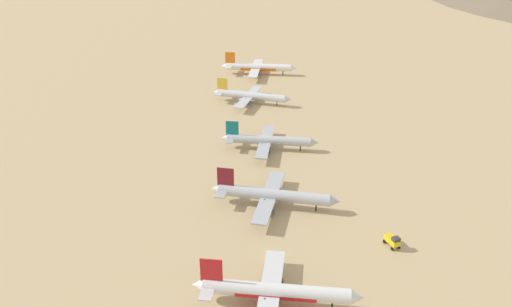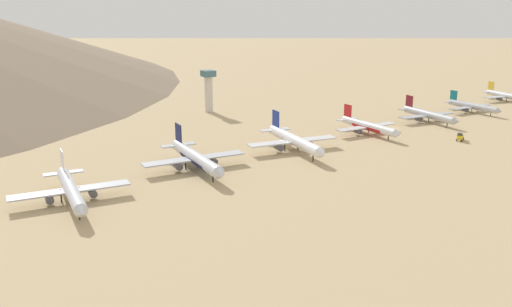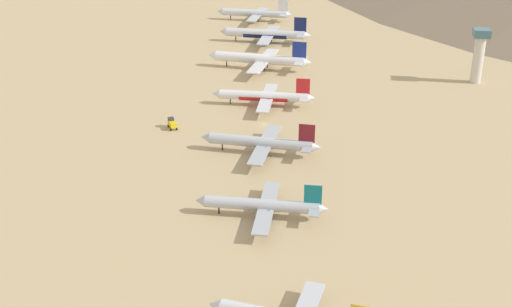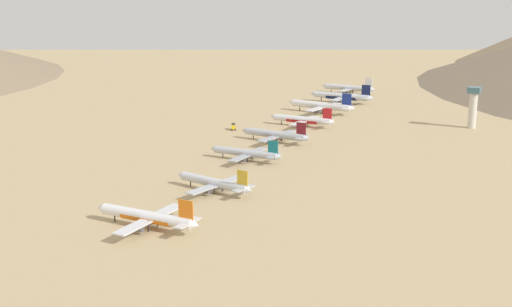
{
  "view_description": "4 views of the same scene",
  "coord_description": "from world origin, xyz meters",
  "px_view_note": "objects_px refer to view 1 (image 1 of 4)",
  "views": [
    {
      "loc": [
        13.01,
        -130.42,
        95.13
      ],
      "look_at": [
        -12.14,
        59.07,
        3.1
      ],
      "focal_mm": 39.16,
      "sensor_mm": 36.0,
      "label": 1
    },
    {
      "loc": [
        202.15,
        -198.01,
        62.88
      ],
      "look_at": [
        21.12,
        -94.89,
        4.68
      ],
      "focal_mm": 37.89,
      "sensor_mm": 36.0,
      "label": 2
    },
    {
      "loc": [
        -31.59,
        237.51,
        97.65
      ],
      "look_at": [
        -2.45,
        40.69,
        6.38
      ],
      "focal_mm": 46.88,
      "sensor_mm": 36.0,
      "label": 3
    },
    {
      "loc": [
        -154.06,
        326.39,
        74.34
      ],
      "look_at": [
        -11.88,
        65.98,
        3.06
      ],
      "focal_mm": 44.62,
      "sensor_mm": 36.0,
      "label": 4
    }
  ],
  "objects_px": {
    "parked_jet_7": "(258,67)",
    "service_truck": "(393,240)",
    "parked_jet_3": "(275,291)",
    "parked_jet_6": "(251,96)",
    "parked_jet_5": "(268,140)",
    "parked_jet_4": "(272,195)"
  },
  "relations": [
    {
      "from": "parked_jet_7",
      "to": "service_truck",
      "type": "xyz_separation_m",
      "value": [
        60.07,
        -157.99,
        -1.96
      ]
    },
    {
      "from": "parked_jet_3",
      "to": "parked_jet_6",
      "type": "relative_size",
      "value": 1.1
    },
    {
      "from": "parked_jet_5",
      "to": "service_truck",
      "type": "distance_m",
      "value": 75.38
    },
    {
      "from": "parked_jet_4",
      "to": "service_truck",
      "type": "distance_m",
      "value": 41.28
    },
    {
      "from": "parked_jet_5",
      "to": "parked_jet_4",
      "type": "bearing_deg",
      "value": -81.57
    },
    {
      "from": "parked_jet_4",
      "to": "parked_jet_7",
      "type": "relative_size",
      "value": 1.02
    },
    {
      "from": "service_truck",
      "to": "parked_jet_7",
      "type": "bearing_deg",
      "value": 110.82
    },
    {
      "from": "service_truck",
      "to": "parked_jet_5",
      "type": "bearing_deg",
      "value": 125.34
    },
    {
      "from": "parked_jet_3",
      "to": "parked_jet_7",
      "type": "xyz_separation_m",
      "value": [
        -28.56,
        187.5,
        -0.1
      ]
    },
    {
      "from": "parked_jet_4",
      "to": "parked_jet_7",
      "type": "height_order",
      "value": "parked_jet_4"
    },
    {
      "from": "service_truck",
      "to": "parked_jet_6",
      "type": "bearing_deg",
      "value": 117.23
    },
    {
      "from": "parked_jet_6",
      "to": "service_truck",
      "type": "xyz_separation_m",
      "value": [
        57.64,
        -112.04,
        -1.74
      ]
    },
    {
      "from": "parked_jet_3",
      "to": "parked_jet_7",
      "type": "distance_m",
      "value": 189.67
    },
    {
      "from": "parked_jet_4",
      "to": "parked_jet_7",
      "type": "xyz_separation_m",
      "value": [
        -22.94,
        140.08,
        -0.13
      ]
    },
    {
      "from": "service_truck",
      "to": "parked_jet_3",
      "type": "bearing_deg",
      "value": -136.87
    },
    {
      "from": "parked_jet_6",
      "to": "service_truck",
      "type": "height_order",
      "value": "parked_jet_6"
    },
    {
      "from": "parked_jet_4",
      "to": "service_truck",
      "type": "xyz_separation_m",
      "value": [
        37.13,
        -17.91,
        -2.09
      ]
    },
    {
      "from": "parked_jet_6",
      "to": "parked_jet_7",
      "type": "height_order",
      "value": "parked_jet_7"
    },
    {
      "from": "parked_jet_7",
      "to": "parked_jet_5",
      "type": "bearing_deg",
      "value": -80.31
    },
    {
      "from": "parked_jet_3",
      "to": "parked_jet_7",
      "type": "relative_size",
      "value": 1.02
    },
    {
      "from": "parked_jet_3",
      "to": "service_truck",
      "type": "height_order",
      "value": "parked_jet_3"
    },
    {
      "from": "parked_jet_6",
      "to": "parked_jet_7",
      "type": "relative_size",
      "value": 0.93
    }
  ]
}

